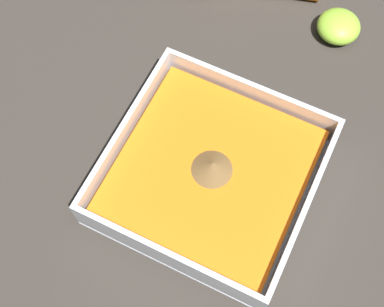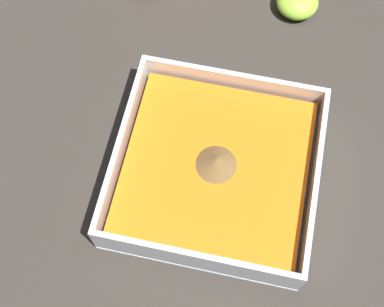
{
  "view_description": "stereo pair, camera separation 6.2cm",
  "coord_description": "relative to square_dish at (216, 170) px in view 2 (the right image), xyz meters",
  "views": [
    {
      "loc": [
        0.23,
        0.1,
        0.59
      ],
      "look_at": [
        -0.0,
        -0.01,
        0.03
      ],
      "focal_mm": 50.0,
      "sensor_mm": 36.0,
      "label": 1
    },
    {
      "loc": [
        0.25,
        0.04,
        0.59
      ],
      "look_at": [
        -0.0,
        -0.01,
        0.03
      ],
      "focal_mm": 50.0,
      "sensor_mm": 36.0,
      "label": 2
    }
  ],
  "objects": [
    {
      "name": "ground_plane",
      "position": [
        -0.01,
        -0.02,
        -0.02
      ],
      "size": [
        4.0,
        4.0,
        0.0
      ],
      "primitive_type": "plane",
      "color": "#332D28"
    },
    {
      "name": "square_dish",
      "position": [
        0.0,
        0.0,
        0.0
      ],
      "size": [
        0.23,
        0.23,
        0.06
      ],
      "color": "silver",
      "rests_on": "ground_plane"
    },
    {
      "name": "lemon_half",
      "position": [
        -0.27,
        0.06,
        -0.0
      ],
      "size": [
        0.06,
        0.06,
        0.03
      ],
      "color": "#93CC38",
      "rests_on": "ground_plane"
    }
  ]
}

